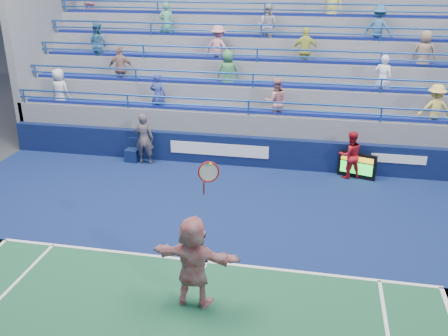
% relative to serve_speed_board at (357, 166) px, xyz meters
% --- Properties ---
extents(ground, '(120.00, 120.00, 0.00)m').
position_rel_serve_speed_board_xyz_m(ground, '(-3.85, -6.11, -0.45)').
color(ground, '#333538').
extents(sponsor_wall, '(18.00, 0.32, 1.10)m').
position_rel_serve_speed_board_xyz_m(sponsor_wall, '(-3.84, 0.39, 0.10)').
color(sponsor_wall, '#0A163A').
rests_on(sponsor_wall, ground).
extents(bleacher_stand, '(18.00, 5.60, 6.13)m').
position_rel_serve_speed_board_xyz_m(bleacher_stand, '(-3.85, 4.16, 1.10)').
color(bleacher_stand, slate).
rests_on(bleacher_stand, ground).
extents(serve_speed_board, '(1.26, 0.51, 0.89)m').
position_rel_serve_speed_board_xyz_m(serve_speed_board, '(0.00, 0.00, 0.00)').
color(serve_speed_board, black).
rests_on(serve_speed_board, ground).
extents(judge_chair, '(0.51, 0.51, 0.85)m').
position_rel_serve_speed_board_xyz_m(judge_chair, '(-8.06, 0.02, -0.17)').
color(judge_chair, '#0D1B42').
rests_on(judge_chair, ground).
extents(tennis_player, '(1.95, 0.73, 3.31)m').
position_rel_serve_speed_board_xyz_m(tennis_player, '(-3.74, -7.69, 0.59)').
color(tennis_player, silver).
rests_on(tennis_player, ground).
extents(line_judge, '(0.74, 0.53, 1.90)m').
position_rel_serve_speed_board_xyz_m(line_judge, '(-7.54, -0.10, 0.50)').
color(line_judge, '#151E3A').
rests_on(line_judge, ground).
extents(ball_girl, '(0.96, 0.85, 1.66)m').
position_rel_serve_speed_board_xyz_m(ball_girl, '(-0.26, -0.02, 0.38)').
color(ball_girl, red).
rests_on(ball_girl, ground).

